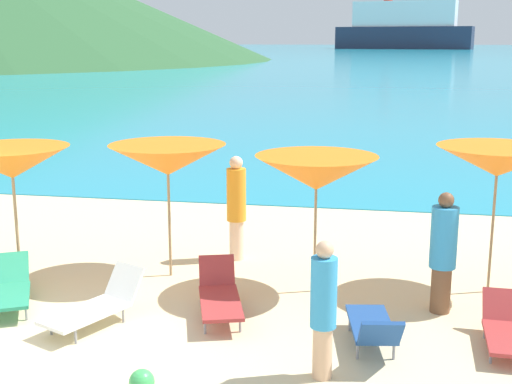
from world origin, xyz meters
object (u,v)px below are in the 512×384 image
object	(u,v)px
lounge_chair_5	(8,287)
beachgoer_3	(443,250)
umbrella_5	(316,173)
beachgoer_4	(236,205)
umbrella_6	(498,162)
beach_ball	(142,382)
lounge_chair_8	(373,327)
cruise_ship	(404,28)
umbrella_3	(12,163)
umbrella_4	(168,160)
lounge_chair_3	(219,294)
lounge_chair_1	(507,329)
lounge_chair_2	(97,304)
beachgoer_2	(323,306)

from	to	relation	value
lounge_chair_5	beachgoer_3	xyz separation A→B (m)	(6.19, 0.97, 0.61)
umbrella_5	beachgoer_4	world-z (taller)	umbrella_5
umbrella_6	beachgoer_3	xyz separation A→B (m)	(-0.80, -0.96, -1.13)
beachgoer_4	beach_ball	world-z (taller)	beachgoer_4
lounge_chair_8	cruise_ship	distance (m)	262.85
beachgoer_3	beach_ball	world-z (taller)	beachgoer_3
umbrella_5	cruise_ship	world-z (taller)	cruise_ship
umbrella_3	umbrella_4	size ratio (longest dim) A/B	1.00
beachgoer_4	lounge_chair_8	bearing A→B (deg)	59.49
umbrella_6	beachgoer_3	distance (m)	1.68
umbrella_3	umbrella_5	distance (m)	4.75
lounge_chair_3	beachgoer_4	xyz separation A→B (m)	(-0.30, 2.55, 0.68)
umbrella_5	beachgoer_4	size ratio (longest dim) A/B	1.15
beachgoer_4	cruise_ship	bearing A→B (deg)	-159.10
lounge_chair_3	cruise_ship	distance (m)	262.16
lounge_chair_8	umbrella_6	bearing A→B (deg)	-134.69
umbrella_4	umbrella_3	bearing A→B (deg)	-162.90
lounge_chair_1	lounge_chair_2	world-z (taller)	lounge_chair_2
umbrella_3	lounge_chair_2	distance (m)	2.90
umbrella_4	beach_ball	xyz separation A→B (m)	(0.86, -3.81, -1.80)
lounge_chair_1	lounge_chair_8	xyz separation A→B (m)	(-1.67, -0.41, 0.07)
lounge_chair_3	cruise_ship	size ratio (longest dim) A/B	0.03
umbrella_5	lounge_chair_2	world-z (taller)	umbrella_5
umbrella_3	lounge_chair_8	world-z (taller)	umbrella_3
umbrella_6	lounge_chair_2	xyz separation A→B (m)	(-5.46, -2.27, -1.76)
lounge_chair_1	lounge_chair_5	size ratio (longest dim) A/B	0.83
umbrella_4	lounge_chair_5	xyz separation A→B (m)	(-1.91, -1.77, -1.63)
umbrella_6	beach_ball	bearing A→B (deg)	-136.63
beachgoer_2	cruise_ship	world-z (taller)	cruise_ship
lounge_chair_2	cruise_ship	distance (m)	262.82
lounge_chair_3	umbrella_4	bearing A→B (deg)	111.12
beach_ball	lounge_chair_8	bearing A→B (deg)	32.01
lounge_chair_2	beachgoer_4	distance (m)	3.47
umbrella_5	beachgoer_3	xyz separation A→B (m)	(1.86, -0.50, -0.95)
beachgoer_2	umbrella_6	bearing A→B (deg)	-136.02
lounge_chair_1	beachgoer_4	world-z (taller)	beachgoer_4
lounge_chair_3	cruise_ship	xyz separation A→B (m)	(8.44, 261.91, 7.46)
umbrella_4	lounge_chair_1	world-z (taller)	umbrella_4
lounge_chair_3	lounge_chair_8	xyz separation A→B (m)	(2.16, -0.75, 0.01)
lounge_chair_5	cruise_ship	world-z (taller)	cruise_ship
umbrella_4	lounge_chair_2	distance (m)	2.71
umbrella_3	cruise_ship	distance (m)	261.46
beachgoer_2	lounge_chair_3	bearing A→B (deg)	-55.28
lounge_chair_5	cruise_ship	size ratio (longest dim) A/B	0.03
umbrella_3	beachgoer_4	xyz separation A→B (m)	(3.21, 1.76, -0.96)
umbrella_5	lounge_chair_2	bearing A→B (deg)	-147.14
umbrella_4	beachgoer_2	distance (m)	4.28
umbrella_3	umbrella_5	bearing A→B (deg)	5.01
umbrella_3	lounge_chair_5	xyz separation A→B (m)	(0.40, -1.06, -1.63)
beachgoer_2	cruise_ship	xyz separation A→B (m)	(6.85, 263.48, 6.89)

